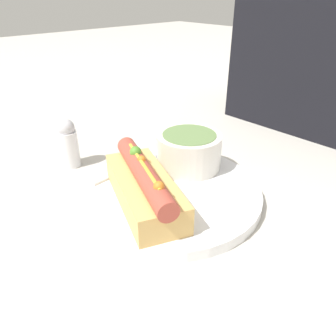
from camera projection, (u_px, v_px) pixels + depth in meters
The scene contains 6 objects.
ground_plane at pixel (168, 196), 0.50m from camera, with size 4.00×4.00×0.00m, color #BCB7AD.
dinner_plate at pixel (168, 192), 0.50m from camera, with size 0.28×0.28×0.02m.
hot_dog at pixel (144, 186), 0.45m from camera, with size 0.19×0.13×0.07m.
soup_bowl at pixel (189, 149), 0.53m from camera, with size 0.11×0.11×0.06m.
spoon at pixel (152, 157), 0.57m from camera, with size 0.03×0.17×0.01m.
salt_shaker at pixel (68, 143), 0.57m from camera, with size 0.03×0.03×0.09m.
Camera 1 is at (0.30, -0.28, 0.28)m, focal length 35.00 mm.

